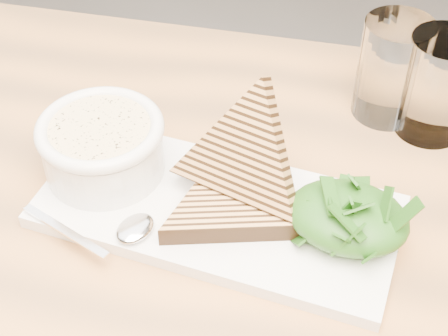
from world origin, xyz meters
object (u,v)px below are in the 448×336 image
(platter, at_px, (217,211))
(glass_near, at_px, (392,69))
(table_top, at_px, (314,307))
(soup_bowl, at_px, (103,152))
(glass_far, at_px, (437,86))

(platter, xyz_separation_m, glass_near, (0.13, 0.23, 0.05))
(glass_near, bearing_deg, table_top, -92.16)
(soup_bowl, distance_m, glass_far, 0.37)
(platter, height_order, glass_far, glass_far)
(platter, relative_size, soup_bowl, 2.89)
(glass_near, relative_size, glass_far, 1.00)
(table_top, distance_m, glass_far, 0.29)
(platter, distance_m, soup_bowl, 0.13)
(platter, xyz_separation_m, glass_far, (0.18, 0.21, 0.05))
(table_top, height_order, glass_near, glass_near)
(platter, bearing_deg, table_top, -26.76)
(soup_bowl, xyz_separation_m, glass_far, (0.31, 0.20, 0.02))
(soup_bowl, bearing_deg, platter, -5.07)
(platter, height_order, soup_bowl, soup_bowl)
(table_top, relative_size, soup_bowl, 10.02)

